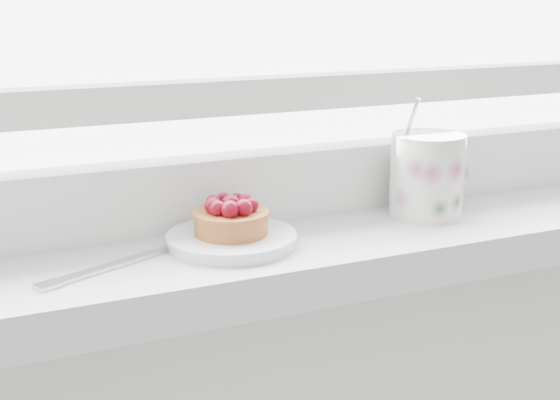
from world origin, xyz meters
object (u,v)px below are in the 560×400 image
saucer (231,240)px  raspberry_tart (231,217)px  fork (137,258)px  floral_mug (429,173)px

saucer → raspberry_tart: raspberry_tart is taller
raspberry_tart → fork: size_ratio=0.37×
saucer → fork: 0.09m
raspberry_tart → saucer: bearing=53.1°
floral_mug → saucer: bearing=-177.4°
floral_mug → fork: bearing=-177.8°
saucer → floral_mug: (0.23, 0.01, 0.04)m
raspberry_tart → fork: (-0.09, -0.00, -0.03)m
raspberry_tart → floral_mug: bearing=2.7°
floral_mug → fork: 0.32m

